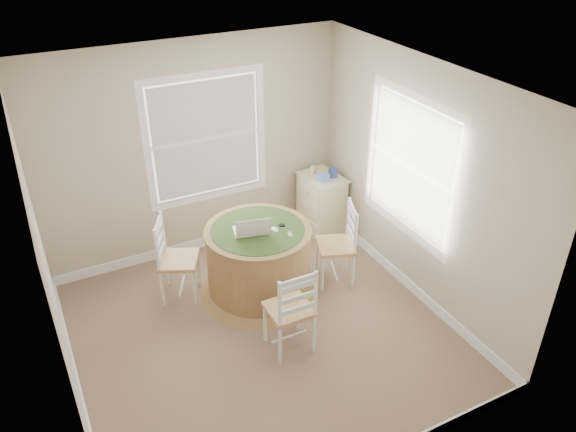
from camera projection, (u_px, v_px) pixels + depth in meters
room at (268, 212)px, 5.28m from camera, size 3.64×3.64×2.64m
round_table at (259, 259)px, 6.11m from camera, size 1.33×1.33×0.83m
chair_left at (179, 260)px, 6.05m from camera, size 0.54×0.55×0.95m
chair_near at (289, 309)px, 5.35m from camera, size 0.43×0.41×0.95m
chair_right at (336, 245)px, 6.29m from camera, size 0.52×0.53×0.95m
laptop at (251, 230)px, 5.85m from camera, size 0.42×0.39×0.25m
mouse at (275, 230)px, 5.90m from camera, size 0.09×0.12×0.04m
phone at (290, 235)px, 5.84m from camera, size 0.07×0.10×0.02m
keys at (282, 226)px, 5.98m from camera, size 0.07×0.07×0.02m
corner_chest at (321, 204)px, 7.27m from camera, size 0.49×0.63×0.79m
tissue_box at (323, 177)px, 6.93m from camera, size 0.13×0.13×0.10m
box_yellow at (324, 173)px, 7.09m from camera, size 0.16×0.11×0.06m
box_blue at (333, 173)px, 7.02m from camera, size 0.09×0.09×0.12m
cup_cream at (313, 170)px, 7.13m from camera, size 0.07×0.07×0.09m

